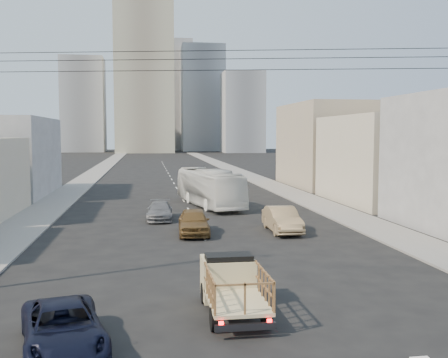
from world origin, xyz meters
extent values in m
plane|color=black|center=(0.00, 0.00, 0.00)|extent=(420.00, 420.00, 0.00)
cube|color=slate|center=(-11.75, 70.00, 0.06)|extent=(3.50, 180.00, 0.12)
cube|color=slate|center=(11.75, 70.00, 0.06)|extent=(3.50, 180.00, 0.12)
cube|color=silver|center=(0.00, 2.00, 0.01)|extent=(0.15, 2.00, 0.01)
cube|color=silver|center=(0.00, 8.00, 0.01)|extent=(0.15, 2.00, 0.01)
cube|color=silver|center=(0.00, 14.00, 0.01)|extent=(0.15, 2.00, 0.01)
cube|color=silver|center=(0.00, 20.00, 0.01)|extent=(0.15, 2.00, 0.01)
cube|color=silver|center=(0.00, 26.00, 0.01)|extent=(0.15, 2.00, 0.01)
cube|color=silver|center=(0.00, 32.00, 0.01)|extent=(0.15, 2.00, 0.01)
cube|color=silver|center=(0.00, 38.00, 0.01)|extent=(0.15, 2.00, 0.01)
cube|color=silver|center=(0.00, 44.00, 0.01)|extent=(0.15, 2.00, 0.01)
cube|color=silver|center=(0.00, 50.00, 0.01)|extent=(0.15, 2.00, 0.01)
cube|color=silver|center=(0.00, 56.00, 0.01)|extent=(0.15, 2.00, 0.01)
cube|color=silver|center=(0.00, 62.00, 0.01)|extent=(0.15, 2.00, 0.01)
cube|color=silver|center=(0.00, 68.00, 0.01)|extent=(0.15, 2.00, 0.01)
cube|color=silver|center=(0.00, 74.00, 0.01)|extent=(0.15, 2.00, 0.01)
cube|color=silver|center=(0.00, 80.00, 0.01)|extent=(0.15, 2.00, 0.01)
cube|color=silver|center=(0.00, 86.00, 0.01)|extent=(0.15, 2.00, 0.01)
cube|color=silver|center=(0.00, 92.00, 0.01)|extent=(0.15, 2.00, 0.01)
cube|color=silver|center=(0.00, 98.00, 0.01)|extent=(0.15, 2.00, 0.01)
cube|color=silver|center=(0.00, 104.00, 0.01)|extent=(0.15, 2.00, 0.01)
cube|color=beige|center=(-0.48, -0.62, 0.70)|extent=(1.90, 3.00, 0.12)
cube|color=beige|center=(-0.48, 1.38, 0.95)|extent=(1.90, 1.60, 1.50)
cube|color=black|center=(-0.48, 1.13, 1.55)|extent=(1.70, 0.90, 0.70)
cube|color=#2D2D33|center=(-0.48, -2.17, 0.40)|extent=(1.90, 0.12, 0.22)
cube|color=#FF0C0C|center=(-1.23, -2.17, 0.55)|extent=(0.15, 0.05, 0.12)
cube|color=#FF0C0C|center=(0.27, -2.17, 0.55)|extent=(0.15, 0.05, 0.12)
cylinder|color=black|center=(-1.33, 1.48, 0.38)|extent=(0.25, 0.76, 0.76)
cylinder|color=black|center=(0.37, 1.48, 0.38)|extent=(0.25, 0.76, 0.76)
cylinder|color=black|center=(-1.33, -1.32, 0.38)|extent=(0.25, 0.76, 0.76)
cylinder|color=black|center=(0.37, -1.32, 0.38)|extent=(0.25, 0.76, 0.76)
imported|color=black|center=(-5.87, -2.19, 0.67)|extent=(3.29, 5.22, 1.34)
imported|color=white|center=(1.99, 27.94, 1.62)|extent=(4.96, 11.97, 3.25)
imported|color=brown|center=(-0.54, 15.04, 0.80)|extent=(2.13, 4.80, 1.61)
imported|color=#977C58|center=(5.18, 15.01, 0.80)|extent=(1.75, 4.90, 1.61)
imported|color=slate|center=(-2.51, 21.07, 0.66)|extent=(2.03, 4.59, 1.31)
cylinder|color=black|center=(0.00, 1.50, 9.30)|extent=(23.01, 5.02, 0.02)
cylinder|color=black|center=(0.00, 1.50, 9.00)|extent=(23.01, 5.02, 0.02)
cylinder|color=black|center=(0.00, 1.50, 8.60)|extent=(23.01, 5.02, 0.02)
cube|color=#BEB499|center=(19.50, 28.00, 4.00)|extent=(11.00, 14.00, 8.00)
cube|color=tan|center=(20.00, 44.00, 5.00)|extent=(12.00, 16.00, 10.00)
cube|color=#9F927B|center=(-4.00, 170.00, 30.00)|extent=(20.00, 20.00, 60.00)
cube|color=gray|center=(18.00, 185.00, 20.00)|extent=(16.00, 16.00, 40.00)
cube|color=gray|center=(-26.00, 180.00, 17.00)|extent=(15.00, 15.00, 34.00)
cube|color=gray|center=(6.00, 200.00, 22.00)|extent=(18.00, 18.00, 44.00)
cube|color=gray|center=(30.00, 165.00, 14.00)|extent=(14.00, 14.00, 28.00)
camera|label=1|loc=(-3.40, -17.45, 6.26)|focal=42.00mm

